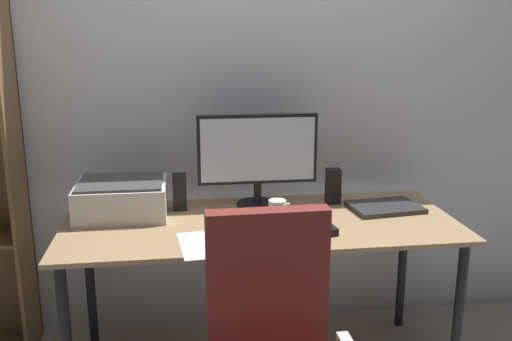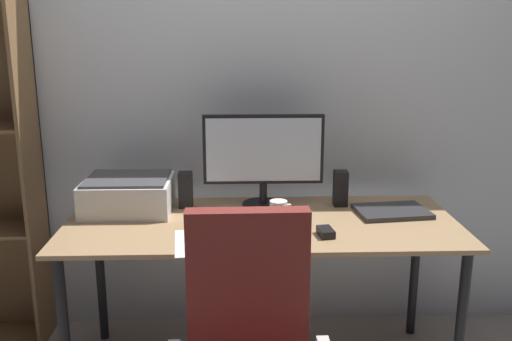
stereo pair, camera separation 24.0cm
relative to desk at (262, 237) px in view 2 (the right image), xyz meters
name	(u,v)px [view 2 (the right image)]	position (x,y,z in m)	size (l,w,h in m)	color
back_wall	(257,82)	(0.00, 0.54, 0.64)	(6.40, 0.10, 2.60)	silver
desk	(262,237)	(0.00, 0.00, 0.00)	(1.73, 0.73, 0.74)	tan
monitor	(263,154)	(0.02, 0.23, 0.33)	(0.57, 0.20, 0.44)	black
keyboard	(270,233)	(0.03, -0.17, 0.09)	(0.29, 0.11, 0.02)	black
mouse	(326,232)	(0.25, -0.19, 0.09)	(0.06, 0.10, 0.03)	black
coffee_mug	(279,211)	(0.07, 0.00, 0.12)	(0.09, 0.08, 0.09)	white
laptop	(392,211)	(0.60, 0.08, 0.09)	(0.32, 0.23, 0.02)	#2D2D30
speaker_left	(186,190)	(-0.35, 0.22, 0.16)	(0.06, 0.07, 0.17)	black
speaker_right	(340,188)	(0.39, 0.22, 0.16)	(0.06, 0.07, 0.17)	black
printer	(128,194)	(-0.61, 0.17, 0.16)	(0.40, 0.34, 0.16)	silver
paper_sheet	(201,242)	(-0.25, -0.25, 0.08)	(0.21, 0.30, 0.00)	white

